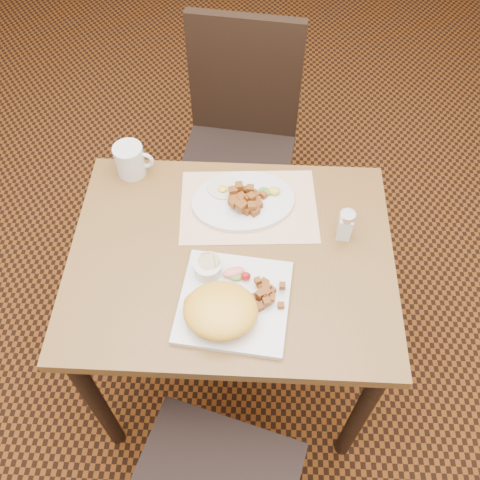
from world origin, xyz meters
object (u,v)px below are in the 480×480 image
Objects in this scene: table at (232,276)px; salt_shaker at (345,225)px; coffee_mug at (131,160)px; plate_oval at (243,201)px; chair_far at (240,135)px; plate_square at (234,302)px.

salt_shaker is at bearing 14.21° from table.
table is 0.47m from coffee_mug.
plate_oval is (0.03, 0.18, 0.12)m from table.
plate_square is (0.03, -0.86, 0.22)m from chair_far.
table is 2.96× the size of plate_oval.
salt_shaker is (0.30, 0.23, 0.04)m from plate_square.
coffee_mug reaches higher than plate_square.
plate_oval is 2.54× the size of coffee_mug.
coffee_mug is at bearing 160.99° from salt_shaker.
coffee_mug is at bearing 162.02° from plate_oval.
plate_oval is at bearing 88.49° from plate_square.
plate_oval is 3.05× the size of salt_shaker.
chair_far is 0.58m from coffee_mug.
chair_far reaches higher than plate_oval.
plate_oval is at bearing 82.16° from table.
table is 0.36m from salt_shaker.
plate_square is at bearing 98.55° from chair_far.
chair_far is at bearing 117.24° from salt_shaker.
chair_far is (-0.01, 0.70, -0.10)m from table.
plate_oval is (0.01, 0.34, 0.00)m from plate_square.
salt_shaker is (0.29, -0.11, 0.04)m from plate_oval.
chair_far is 9.70× the size of salt_shaker.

